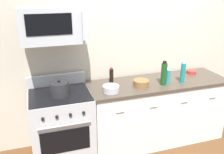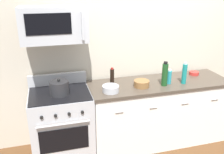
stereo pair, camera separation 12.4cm
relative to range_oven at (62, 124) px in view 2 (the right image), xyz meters
name	(u,v)px [view 2 (the right image)]	position (x,y,z in m)	size (l,w,h in m)	color
ground_plane	(156,139)	(1.36, 0.00, -0.47)	(6.06, 6.06, 0.00)	brown
back_wall	(150,45)	(1.36, 0.41, 0.88)	(5.05, 0.10, 2.70)	beige
counter_unit	(158,112)	(1.36, 0.00, -0.01)	(1.96, 0.66, 0.92)	silver
range_oven	(62,124)	(0.00, 0.00, 0.00)	(0.76, 0.69, 1.07)	#B7BABF
microwave	(54,24)	(0.00, 0.04, 1.28)	(0.74, 0.44, 0.40)	#B7BABF
bottle_wine_green	(165,74)	(1.36, -0.12, 0.61)	(0.08, 0.08, 0.33)	#19471E
bottle_soy_sauce_dark	(112,76)	(0.72, 0.16, 0.55)	(0.05, 0.05, 0.21)	black
bottle_sparkling_teal	(184,73)	(1.64, -0.13, 0.59)	(0.06, 0.06, 0.30)	#197F7A
bottle_dish_soap	(169,77)	(1.45, -0.08, 0.55)	(0.06, 0.06, 0.20)	teal
bowl_steel_prep	(111,89)	(0.62, -0.14, 0.49)	(0.21, 0.21, 0.08)	#B2B5BA
bowl_wooden_salad	(142,83)	(1.05, -0.08, 0.49)	(0.20, 0.20, 0.08)	brown
bowl_red_small	(194,73)	(1.98, 0.14, 0.48)	(0.14, 0.14, 0.05)	#B72D28
stockpot	(59,88)	(0.00, -0.05, 0.54)	(0.23, 0.23, 0.20)	#262628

